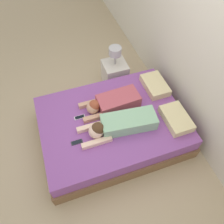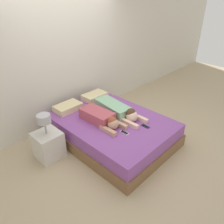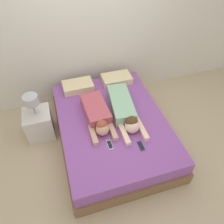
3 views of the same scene
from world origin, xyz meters
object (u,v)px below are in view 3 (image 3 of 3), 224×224
pillow_head_right (117,79)px  person_right (124,110)px  bed (112,129)px  cell_phone_left (110,145)px  person_left (97,115)px  nightstand (39,122)px  pillow_head_left (78,86)px  cell_phone_right (141,146)px

pillow_head_right → person_right: person_right is taller
bed → cell_phone_left: cell_phone_left is taller
pillow_head_right → person_left: bearing=-124.9°
person_left → person_right: bearing=-3.2°
person_right → nightstand: nightstand is taller
pillow_head_left → person_right: size_ratio=0.45×
person_right → cell_phone_right: size_ratio=7.13×
person_left → cell_phone_left: (0.04, -0.51, -0.09)m
person_left → cell_phone_right: size_ratio=5.76×
pillow_head_left → pillow_head_right: 0.70m
cell_phone_right → nightstand: nightstand is taller
cell_phone_left → person_right: bearing=52.8°
pillow_head_left → person_right: bearing=-56.1°
person_right → bed: bearing=-169.0°
pillow_head_right → nightstand: (-1.43, -0.42, -0.24)m
bed → pillow_head_left: pillow_head_left is taller
person_left → person_right: (0.41, -0.02, 0.00)m
pillow_head_right → cell_phone_left: bearing=-111.6°
cell_phone_left → nightstand: 1.28m
nightstand → pillow_head_left: bearing=29.9°
pillow_head_right → cell_phone_right: 1.45m
cell_phone_right → pillow_head_left: bearing=111.7°
person_right → cell_phone_left: 0.62m
person_left → pillow_head_right: bearing=55.1°
pillow_head_left → cell_phone_left: bearing=-82.1°
pillow_head_right → person_left: person_left is taller
person_right → cell_phone_right: person_right is taller
person_right → cell_phone_left: bearing=-127.2°
pillow_head_right → pillow_head_left: bearing=180.0°
person_right → cell_phone_right: bearing=-87.7°
bed → person_left: (-0.21, 0.06, 0.32)m
cell_phone_left → nightstand: (-0.92, 0.88, -0.18)m
cell_phone_right → nightstand: 1.67m
pillow_head_right → person_left: (-0.55, -0.79, 0.04)m
pillow_head_left → cell_phone_left: pillow_head_left is taller
pillow_head_left → person_left: (0.14, -0.79, 0.04)m
bed → person_left: bearing=163.2°
pillow_head_right → person_right: 0.83m
pillow_head_left → person_right: (0.55, -0.82, 0.04)m
pillow_head_right → nightstand: 1.51m
pillow_head_left → nightstand: size_ratio=0.62×
pillow_head_left → pillow_head_right: size_ratio=1.00×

